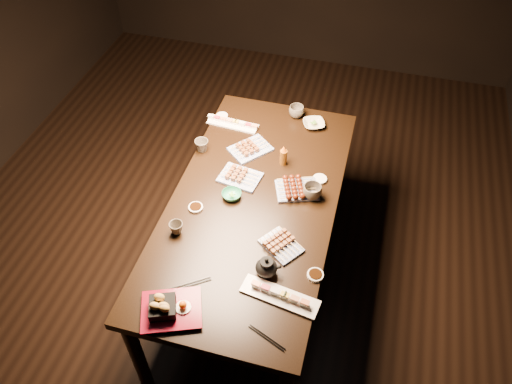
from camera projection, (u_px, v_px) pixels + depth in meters
ground at (228, 245)px, 3.48m from camera, size 5.00×5.00×0.00m
dining_table at (254, 242)px, 3.03m from camera, size 1.01×1.85×0.75m
sushi_platter_near at (280, 294)px, 2.32m from camera, size 0.39×0.16×0.05m
sushi_platter_far at (233, 122)px, 3.19m from camera, size 0.34×0.12×0.04m
yakitori_plate_center at (240, 175)px, 2.85m from camera, size 0.25×0.20×0.06m
yakitori_plate_right at (281, 243)px, 2.52m from camera, size 0.25×0.24×0.05m
yakitori_plate_left at (250, 146)px, 3.02m from camera, size 0.29×0.29×0.06m
tsukune_plate at (297, 187)px, 2.78m from camera, size 0.28×0.24×0.06m
edamame_bowl_green at (232, 195)px, 2.76m from camera, size 0.14×0.14×0.03m
edamame_bowl_cream at (314, 124)px, 3.19m from camera, size 0.18×0.18×0.03m
tempura_tray at (171, 306)px, 2.25m from camera, size 0.33×0.30×0.10m
teacup_near_left at (176, 228)px, 2.58m from camera, size 0.08×0.08×0.07m
teacup_mid_right at (312, 192)px, 2.75m from camera, size 0.12×0.12×0.08m
teacup_far_left at (202, 146)px, 3.01m from camera, size 0.09×0.09×0.08m
teacup_far_right at (296, 111)px, 3.24m from camera, size 0.12×0.12×0.08m
teapot at (266, 266)px, 2.39m from camera, size 0.15×0.15×0.11m
condiment_bottle at (284, 155)px, 2.91m from camera, size 0.05×0.05×0.13m
sauce_dish_west at (196, 207)px, 2.71m from camera, size 0.09×0.09×0.01m
sauce_dish_east at (320, 179)px, 2.86m from camera, size 0.10×0.10×0.01m
sauce_dish_se at (315, 275)px, 2.41m from camera, size 0.10×0.10×0.01m
sauce_dish_nw at (222, 116)px, 3.26m from camera, size 0.08×0.08×0.01m
chopsticks_near at (187, 285)px, 2.37m from camera, size 0.21×0.16×0.01m
chopsticks_se at (267, 338)px, 2.19m from camera, size 0.19×0.09×0.01m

